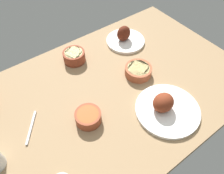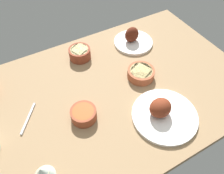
{
  "view_description": "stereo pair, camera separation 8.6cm",
  "coord_description": "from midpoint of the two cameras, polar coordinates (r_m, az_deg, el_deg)",
  "views": [
    {
      "loc": [
        -40.22,
        -54.57,
        87.72
      ],
      "look_at": [
        0.0,
        0.0,
        6.0
      ],
      "focal_mm": 34.84,
      "sensor_mm": 36.0,
      "label": 1
    },
    {
      "loc": [
        -32.99,
        -59.22,
        87.72
      ],
      "look_at": [
        0.0,
        0.0,
        6.0
      ],
      "focal_mm": 34.84,
      "sensor_mm": 36.0,
      "label": 2
    }
  ],
  "objects": [
    {
      "name": "dining_table",
      "position": [
        1.09,
        2.25,
        -1.45
      ],
      "size": [
        140.0,
        90.0,
        4.0
      ],
      "primitive_type": "cube",
      "color": "#937551",
      "rests_on": "ground"
    },
    {
      "name": "plate_far_side",
      "position": [
        1.0,
        15.68,
        -6.7
      ],
      "size": [
        29.44,
        29.44,
        10.12
      ],
      "color": "white",
      "rests_on": "dining_table"
    },
    {
      "name": "plate_center_main",
      "position": [
        1.33,
        7.35,
        12.21
      ],
      "size": [
        22.9,
        22.9,
        10.57
      ],
      "color": "white",
      "rests_on": "dining_table"
    },
    {
      "name": "bowl_soup",
      "position": [
        0.96,
        -4.93,
        -7.18
      ],
      "size": [
        11.51,
        11.51,
        5.19
      ],
      "color": "brown",
      "rests_on": "dining_table"
    },
    {
      "name": "bowl_pasta",
      "position": [
        1.13,
        9.77,
        3.54
      ],
      "size": [
        13.89,
        13.89,
        4.69
      ],
      "color": "#A35133",
      "rests_on": "dining_table"
    },
    {
      "name": "bowl_potatoes",
      "position": [
        1.22,
        -6.46,
        8.77
      ],
      "size": [
        11.94,
        11.94,
        6.0
      ],
      "color": "brown",
      "rests_on": "dining_table"
    },
    {
      "name": "wine_glass",
      "position": [
        0.8,
        -14.5,
        -21.32
      ],
      "size": [
        7.6,
        7.6,
        14.0
      ],
      "color": "silver",
      "rests_on": "dining_table"
    },
    {
      "name": "fork_loose",
      "position": [
        1.03,
        -18.92,
        -7.87
      ],
      "size": [
        10.42,
        13.68,
        0.8
      ],
      "primitive_type": "cube",
      "rotation": [
        0.0,
        0.0,
        4.08
      ],
      "color": "silver",
      "rests_on": "dining_table"
    }
  ]
}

